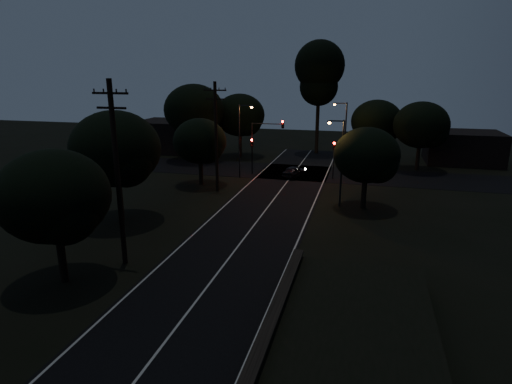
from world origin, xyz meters
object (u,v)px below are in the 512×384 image
Objects in this scene: streetlight_b at (344,132)px; car at (294,171)px; utility_pole_far at (216,136)px; tall_pine at (319,72)px; streetlight_c at (340,157)px; streetlight_a at (241,136)px; utility_pole_mid at (117,172)px; signal_right at (334,153)px; signal_mast at (267,137)px; signal_left at (252,150)px.

car is (-5.02, -4.26, -4.01)m from streetlight_b.
utility_pole_far reaches higher than car.
tall_pine is 26.38m from streetlight_c.
car is (5.60, 1.74, -4.01)m from streetlight_a.
streetlight_b is (11.31, 12.00, -0.85)m from utility_pole_far.
utility_pole_mid reaches higher than streetlight_a.
streetlight_c is at bearing -82.98° from signal_right.
tall_pine is 3.81× the size of signal_right.
tall_pine is at bearing 69.64° from streetlight_a.
streetlight_a is at bearing -150.52° from streetlight_b.
streetlight_c is (0.52, -14.00, -0.29)m from streetlight_b.
streetlight_c is at bearing -9.60° from utility_pole_far.
signal_right is 4.85m from car.
streetlight_b is at bearing 80.00° from signal_right.
car is (6.29, 7.74, -4.86)m from utility_pole_far.
tall_pine reaches higher than streetlight_a.
signal_mast is 0.78× the size of streetlight_a.
streetlight_c is (11.83, 15.00, -1.39)m from utility_pole_mid.
utility_pole_far is at bearing 170.40° from streetlight_c.
signal_mast is 0.78× the size of streetlight_b.
utility_pole_mid is at bearing -93.21° from signal_left.
streetlight_c is 2.04× the size of car.
car is at bearing -139.66° from streetlight_b.
streetlight_a is (0.69, 6.00, -0.85)m from utility_pole_far.
utility_pole_far is 12.05m from streetlight_c.
utility_pole_mid is at bearing -91.73° from streetlight_a.
utility_pole_mid is 1.05× the size of utility_pole_far.
utility_pole_mid is 2.68× the size of signal_right.
streetlight_c is (1.23, -9.99, 1.51)m from signal_right.
signal_right is 0.66× the size of signal_mast.
signal_left is at bearing 136.24° from streetlight_c.
streetlight_a is 1.00× the size of streetlight_b.
tall_pine is at bearing 73.07° from utility_pole_far.
utility_pole_far reaches higher than signal_right.
utility_pole_mid reaches higher than signal_mast.
signal_left is at bearing 180.00° from signal_right.
tall_pine is 13.55m from streetlight_b.
utility_pole_far is 2.56× the size of signal_right.
streetlight_b is (9.91, 4.01, 1.80)m from signal_left.
tall_pine is at bearing 80.07° from utility_pole_mid.
car is (-0.71, -15.26, -10.64)m from tall_pine.
signal_mast is (1.69, 0.00, 1.50)m from signal_left.
car is at bearing -4.46° from signal_mast.
signal_mast is (-7.51, 0.00, 1.50)m from signal_right.
utility_pole_far is at bearing -143.00° from signal_right.
utility_pole_far is 2.85× the size of car.
signal_right is at bearing 11.34° from streetlight_a.
car is (-5.54, 9.74, -3.72)m from streetlight_c.
utility_pole_far is 1.40× the size of streetlight_c.
streetlight_c is (11.83, -2.00, -1.13)m from utility_pole_far.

